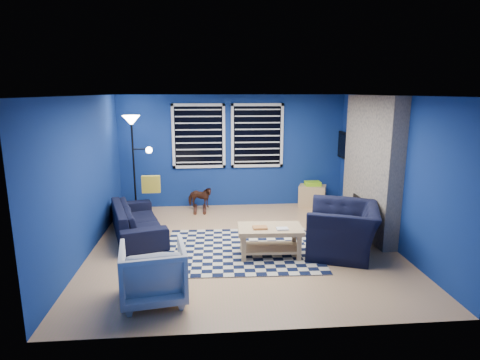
# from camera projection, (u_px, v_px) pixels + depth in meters

# --- Properties ---
(floor) EXTENTS (5.00, 5.00, 0.00)m
(floor) POSITION_uv_depth(u_px,v_px,m) (243.00, 245.00, 6.82)
(floor) COLOR tan
(floor) RESTS_ON ground
(ceiling) EXTENTS (5.00, 5.00, 0.00)m
(ceiling) POSITION_uv_depth(u_px,v_px,m) (243.00, 96.00, 6.28)
(ceiling) COLOR white
(ceiling) RESTS_ON wall_back
(wall_back) EXTENTS (5.00, 0.00, 5.00)m
(wall_back) POSITION_uv_depth(u_px,v_px,m) (233.00, 151.00, 8.99)
(wall_back) COLOR navy
(wall_back) RESTS_ON floor
(wall_left) EXTENTS (0.00, 5.00, 5.00)m
(wall_left) POSITION_uv_depth(u_px,v_px,m) (86.00, 176.00, 6.34)
(wall_left) COLOR navy
(wall_left) RESTS_ON floor
(wall_right) EXTENTS (0.00, 5.00, 5.00)m
(wall_right) POSITION_uv_depth(u_px,v_px,m) (390.00, 171.00, 6.76)
(wall_right) COLOR navy
(wall_right) RESTS_ON floor
(fireplace) EXTENTS (0.65, 2.00, 2.50)m
(fireplace) POSITION_uv_depth(u_px,v_px,m) (370.00, 169.00, 7.25)
(fireplace) COLOR gray
(fireplace) RESTS_ON floor
(window_left) EXTENTS (1.17, 0.06, 1.42)m
(window_left) POSITION_uv_depth(u_px,v_px,m) (199.00, 136.00, 8.81)
(window_left) COLOR black
(window_left) RESTS_ON wall_back
(window_right) EXTENTS (1.17, 0.06, 1.42)m
(window_right) POSITION_uv_depth(u_px,v_px,m) (257.00, 136.00, 8.92)
(window_right) COLOR black
(window_right) RESTS_ON wall_back
(tv) EXTENTS (0.07, 1.00, 0.58)m
(tv) POSITION_uv_depth(u_px,v_px,m) (347.00, 146.00, 8.67)
(tv) COLOR black
(tv) RESTS_ON wall_right
(rug) EXTENTS (2.56, 2.08, 0.02)m
(rug) POSITION_uv_depth(u_px,v_px,m) (241.00, 250.00, 6.62)
(rug) COLOR black
(rug) RESTS_ON floor
(sofa) EXTENTS (2.11, 1.30, 0.58)m
(sofa) POSITION_uv_depth(u_px,v_px,m) (137.00, 220.00, 7.24)
(sofa) COLOR black
(sofa) RESTS_ON floor
(armchair_big) EXTENTS (1.51, 1.42, 0.79)m
(armchair_big) POSITION_uv_depth(u_px,v_px,m) (343.00, 229.00, 6.44)
(armchair_big) COLOR black
(armchair_big) RESTS_ON floor
(armchair_bent) EXTENTS (0.90, 0.92, 0.73)m
(armchair_bent) POSITION_uv_depth(u_px,v_px,m) (153.00, 273.00, 4.97)
(armchair_bent) COLOR gray
(armchair_bent) RESTS_ON floor
(rocking_horse) EXTENTS (0.41, 0.61, 0.48)m
(rocking_horse) POSITION_uv_depth(u_px,v_px,m) (200.00, 197.00, 8.74)
(rocking_horse) COLOR #442316
(rocking_horse) RESTS_ON floor
(coffee_table) EXTENTS (1.03, 0.63, 0.50)m
(coffee_table) POSITION_uv_depth(u_px,v_px,m) (270.00, 235.00, 6.32)
(coffee_table) COLOR tan
(coffee_table) RESTS_ON rug
(cabinet) EXTENTS (0.68, 0.57, 0.58)m
(cabinet) POSITION_uv_depth(u_px,v_px,m) (312.00, 195.00, 9.11)
(cabinet) COLOR tan
(cabinet) RESTS_ON floor
(floor_lamp) EXTENTS (0.57, 0.35, 2.10)m
(floor_lamp) POSITION_uv_depth(u_px,v_px,m) (133.00, 134.00, 8.06)
(floor_lamp) COLOR black
(floor_lamp) RESTS_ON floor
(throw_pillow) EXTENTS (0.36, 0.11, 0.34)m
(throw_pillow) POSITION_uv_depth(u_px,v_px,m) (151.00, 184.00, 8.02)
(throw_pillow) COLOR gold
(throw_pillow) RESTS_ON sofa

